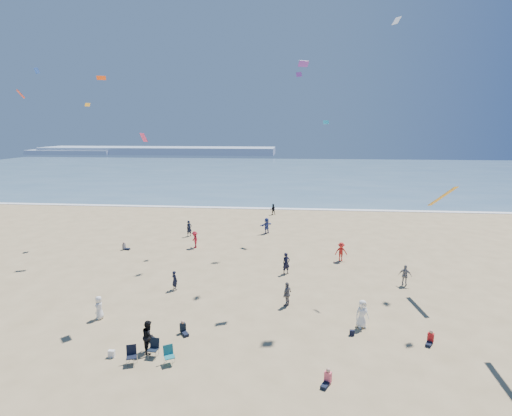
# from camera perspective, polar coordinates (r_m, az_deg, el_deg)

# --- Properties ---
(ground) EXTENTS (220.00, 220.00, 0.00)m
(ground) POSITION_cam_1_polar(r_m,az_deg,el_deg) (20.38, -8.66, -26.22)
(ground) COLOR tan
(ground) RESTS_ON ground
(ocean) EXTENTS (220.00, 100.00, 0.06)m
(ocean) POSITION_cam_1_polar(r_m,az_deg,el_deg) (111.36, 3.25, 5.05)
(ocean) COLOR #476B84
(ocean) RESTS_ON ground
(surf_line) EXTENTS (220.00, 1.20, 0.08)m
(surf_line) POSITION_cam_1_polar(r_m,az_deg,el_deg) (61.99, 1.41, -0.06)
(surf_line) COLOR white
(surf_line) RESTS_ON ground
(headland_far) EXTENTS (110.00, 20.00, 3.20)m
(headland_far) POSITION_cam_1_polar(r_m,az_deg,el_deg) (196.70, -13.75, 7.98)
(headland_far) COLOR #7A8EA8
(headland_far) RESTS_ON ground
(headland_near) EXTENTS (40.00, 14.00, 2.00)m
(headland_near) POSITION_cam_1_polar(r_m,az_deg,el_deg) (208.84, -24.71, 7.29)
(headland_near) COLOR #7A8EA8
(headland_near) RESTS_ON ground
(standing_flyers) EXTENTS (28.13, 37.58, 1.89)m
(standing_flyers) POSITION_cam_1_polar(r_m,az_deg,el_deg) (35.56, 3.52, -7.49)
(standing_flyers) COLOR black
(standing_flyers) RESTS_ON ground
(seated_group) EXTENTS (26.39, 27.93, 0.84)m
(seated_group) POSITION_cam_1_polar(r_m,az_deg,el_deg) (25.51, -3.39, -16.62)
(seated_group) COLOR silver
(seated_group) RESTS_ON ground
(chair_cluster) EXTENTS (2.79, 1.51, 1.00)m
(chair_cluster) POSITION_cam_1_polar(r_m,az_deg,el_deg) (23.50, -14.73, -19.43)
(chair_cluster) COLOR black
(chair_cluster) RESTS_ON ground
(white_tote) EXTENTS (0.35, 0.20, 0.40)m
(white_tote) POSITION_cam_1_polar(r_m,az_deg,el_deg) (24.67, -19.93, -18.97)
(white_tote) COLOR white
(white_tote) RESTS_ON ground
(black_backpack) EXTENTS (0.30, 0.22, 0.38)m
(black_backpack) POSITION_cam_1_polar(r_m,az_deg,el_deg) (25.54, -14.93, -17.56)
(black_backpack) COLOR black
(black_backpack) RESTS_ON ground
(navy_bag) EXTENTS (0.28, 0.18, 0.34)m
(navy_bag) POSITION_cam_1_polar(r_m,az_deg,el_deg) (26.05, 13.55, -16.93)
(navy_bag) COLOR black
(navy_bag) RESTS_ON ground
(kites_aloft) EXTENTS (38.76, 34.82, 25.16)m
(kites_aloft) POSITION_cam_1_polar(r_m,az_deg,el_deg) (29.54, 17.40, 17.54)
(kites_aloft) COLOR #722690
(kites_aloft) RESTS_ON ground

